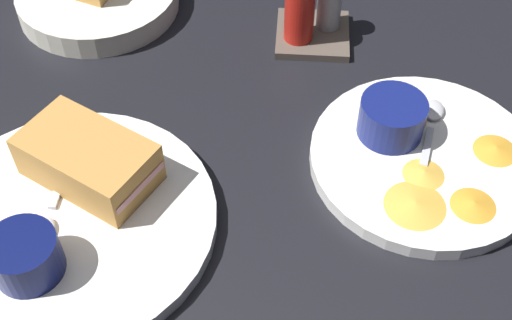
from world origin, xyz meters
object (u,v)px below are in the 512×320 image
object	(u,v)px
ramekin_dark_sauce	(25,255)
spoon_by_dark_ramekin	(47,220)
plate_sandwich_main	(72,222)
condiment_caddy	(311,17)
sandwich_half_near	(88,160)
plate_chips_companion	(424,159)
ramekin_light_gravy	(392,117)
spoon_by_gravy_ramekin	(432,119)

from	to	relation	value
ramekin_dark_sauce	spoon_by_dark_ramekin	bearing A→B (deg)	88.86
plate_sandwich_main	spoon_by_dark_ramekin	world-z (taller)	spoon_by_dark_ramekin
spoon_by_dark_ramekin	condiment_caddy	world-z (taller)	condiment_caddy
sandwich_half_near	condiment_caddy	world-z (taller)	condiment_caddy
sandwich_half_near	spoon_by_dark_ramekin	world-z (taller)	sandwich_half_near
plate_chips_companion	ramekin_light_gravy	xyz separation A→B (cm)	(-3.58, 2.98, 3.06)
sandwich_half_near	condiment_caddy	bearing A→B (deg)	49.38
spoon_by_gravy_ramekin	plate_chips_companion	bearing A→B (deg)	-102.82
plate_chips_companion	spoon_by_dark_ramekin	bearing A→B (deg)	-163.07
sandwich_half_near	spoon_by_dark_ramekin	xyz separation A→B (cm)	(-2.96, -6.00, -2.04)
sandwich_half_near	plate_chips_companion	bearing A→B (deg)	8.72
sandwich_half_near	plate_chips_companion	size ratio (longest dim) A/B	0.63
spoon_by_gravy_ramekin	condiment_caddy	distance (cm)	20.16
plate_sandwich_main	plate_chips_companion	bearing A→B (deg)	16.72
sandwich_half_near	ramekin_dark_sauce	bearing A→B (deg)	-105.27
plate_sandwich_main	ramekin_dark_sauce	xyz separation A→B (cm)	(-2.10, -5.98, 3.03)
ramekin_dark_sauce	ramekin_light_gravy	world-z (taller)	same
ramekin_dark_sauce	plate_sandwich_main	bearing A→B (deg)	70.61
plate_chips_companion	sandwich_half_near	bearing A→B (deg)	-171.28
spoon_by_dark_ramekin	spoon_by_gravy_ramekin	bearing A→B (deg)	23.00
plate_sandwich_main	spoon_by_dark_ramekin	distance (cm)	2.43
ramekin_dark_sauce	plate_chips_companion	xyz separation A→B (cm)	(36.87, 16.42, -3.03)
plate_sandwich_main	sandwich_half_near	size ratio (longest dim) A/B	1.87
sandwich_half_near	spoon_by_dark_ramekin	distance (cm)	7.00
plate_sandwich_main	condiment_caddy	size ratio (longest dim) A/B	2.96
ramekin_light_gravy	sandwich_half_near	bearing A→B (deg)	-164.88
plate_sandwich_main	ramekin_light_gravy	bearing A→B (deg)	23.30
spoon_by_gravy_ramekin	condiment_caddy	world-z (taller)	condiment_caddy
sandwich_half_near	spoon_by_gravy_ramekin	size ratio (longest dim) A/B	1.51
plate_sandwich_main	ramekin_light_gravy	size ratio (longest dim) A/B	4.04
ramekin_dark_sauce	ramekin_light_gravy	bearing A→B (deg)	30.24
plate_sandwich_main	ramekin_dark_sauce	world-z (taller)	ramekin_dark_sauce
condiment_caddy	plate_sandwich_main	bearing A→B (deg)	-126.52
spoon_by_dark_ramekin	ramekin_light_gravy	distance (cm)	36.13
ramekin_dark_sauce	condiment_caddy	distance (cm)	43.78
sandwich_half_near	spoon_by_gravy_ramekin	world-z (taller)	sandwich_half_near
spoon_by_gravy_ramekin	ramekin_light_gravy	bearing A→B (deg)	-157.84
plate_chips_companion	plate_sandwich_main	bearing A→B (deg)	-163.28
plate_sandwich_main	ramekin_dark_sauce	bearing A→B (deg)	-109.39
ramekin_dark_sauce	condiment_caddy	bearing A→B (deg)	55.93
plate_chips_companion	spoon_by_gravy_ramekin	bearing A→B (deg)	77.18
spoon_by_dark_ramekin	plate_chips_companion	bearing A→B (deg)	16.93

